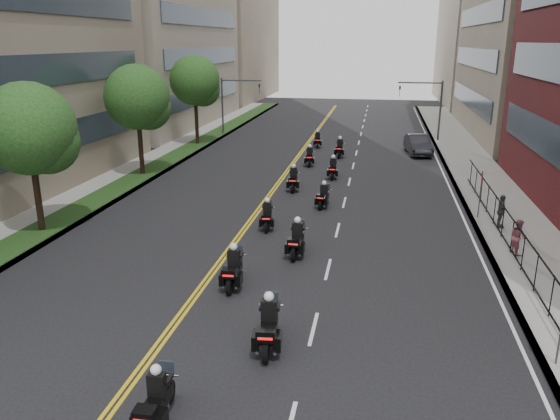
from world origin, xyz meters
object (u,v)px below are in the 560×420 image
Objects in this scene: motorcycle_3 at (297,240)px; motorcycle_7 at (333,169)px; parked_sedan at (418,145)px; motorcycle_2 at (233,270)px; motorcycle_5 at (323,197)px; motorcycle_9 at (340,149)px; motorcycle_8 at (310,157)px; motorcycle_0 at (156,403)px; pedestrian_b at (518,237)px; motorcycle_4 at (267,217)px; motorcycle_6 at (293,180)px; motorcycle_1 at (269,327)px; motorcycle_10 at (318,140)px; pedestrian_c at (501,211)px.

motorcycle_3 is 1.08× the size of motorcycle_7.
motorcycle_2 is at bearing -114.25° from parked_sedan.
motorcycle_5 is 14.22m from motorcycle_9.
motorcycle_7 is at bearing -65.34° from motorcycle_8.
pedestrian_b is at bearing 48.09° from motorcycle_0.
motorcycle_8 is 0.94× the size of motorcycle_9.
motorcycle_2 is 12.55m from pedestrian_b.
motorcycle_3 reaches higher than parked_sedan.
motorcycle_8 is (0.24, 14.87, 0.01)m from motorcycle_4.
motorcycle_2 is 1.01× the size of motorcycle_9.
motorcycle_5 is 10.94m from pedestrian_b.
motorcycle_2 is at bearing -94.68° from motorcycle_5.
motorcycle_6 reaches higher than motorcycle_4.
motorcycle_1 is 1.21× the size of motorcycle_5.
motorcycle_9 is 4.59m from motorcycle_10.
motorcycle_3 is 7.54m from motorcycle_5.
motorcycle_3 reaches higher than pedestrian_b.
motorcycle_6 is at bearing 30.24° from pedestrian_b.
motorcycle_7 is 0.45× the size of parked_sedan.
motorcycle_9 is at bearing 55.42° from motorcycle_8.
motorcycle_4 is 0.93× the size of motorcycle_6.
parked_sedan is at bearing 76.54° from motorcycle_5.
motorcycle_7 is 1.04× the size of motorcycle_10.
parked_sedan reaches higher than motorcycle_5.
motorcycle_5 is 9.45m from pedestrian_c.
motorcycle_6 is at bearing -95.75° from motorcycle_8.
motorcycle_1 reaches higher than motorcycle_10.
motorcycle_10 is at bearing 95.41° from motorcycle_3.
motorcycle_0 is 26.30m from motorcycle_7.
motorcycle_1 is 1.09× the size of motorcycle_6.
motorcycle_6 reaches higher than parked_sedan.
motorcycle_0 reaches higher than motorcycle_10.
motorcycle_1 reaches higher than motorcycle_0.
motorcycle_2 is at bearing -94.87° from motorcycle_9.
parked_sedan is at bearing -16.58° from motorcycle_10.
motorcycle_7 is (0.32, 14.51, -0.05)m from motorcycle_3.
motorcycle_9 is at bearing -66.58° from motorcycle_10.
motorcycle_5 is at bearing -89.38° from motorcycle_9.
motorcycle_9 is at bearing 88.89° from motorcycle_7.
pedestrian_b reaches higher than motorcycle_0.
parked_sedan is (8.39, 5.97, 0.17)m from motorcycle_8.
motorcycle_6 is at bearing 131.16° from motorcycle_5.
motorcycle_4 is at bearing 87.49° from motorcycle_2.
motorcycle_1 is 1.07× the size of motorcycle_9.
motorcycle_7 is (2.19, 3.65, -0.03)m from motorcycle_6.
motorcycle_7 is at bearing 14.92° from pedestrian_b.
parked_sedan is 3.08× the size of pedestrian_b.
pedestrian_c is at bearing -66.92° from motorcycle_10.
motorcycle_2 is 11.39m from motorcycle_5.
motorcycle_1 reaches higher than motorcycle_5.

